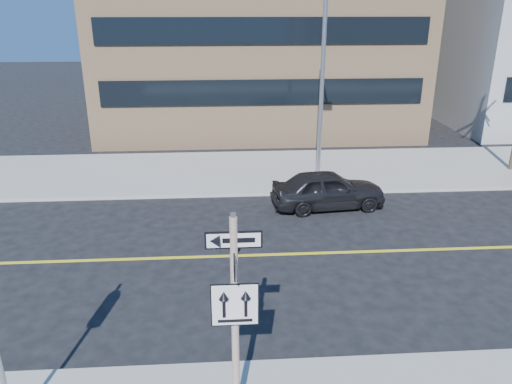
{
  "coord_description": "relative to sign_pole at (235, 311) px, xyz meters",
  "views": [
    {
      "loc": [
        -0.12,
        -9.63,
        7.27
      ],
      "look_at": [
        0.79,
        4.0,
        2.09
      ],
      "focal_mm": 35.0,
      "sensor_mm": 36.0,
      "label": 1
    }
  ],
  "objects": [
    {
      "name": "ground",
      "position": [
        0.0,
        2.51,
        -2.44
      ],
      "size": [
        120.0,
        120.0,
        0.0
      ],
      "primitive_type": "plane",
      "color": "black",
      "rests_on": "ground"
    },
    {
      "name": "sign_pole",
      "position": [
        0.0,
        0.0,
        0.0
      ],
      "size": [
        0.92,
        0.92,
        4.06
      ],
      "color": "silver",
      "rests_on": "near_sidewalk"
    },
    {
      "name": "parked_car_a",
      "position": [
        3.76,
        10.2,
        -1.72
      ],
      "size": [
        2.11,
        4.38,
        1.44
      ],
      "primitive_type": "imported",
      "rotation": [
        0.0,
        0.0,
        1.67
      ],
      "color": "black",
      "rests_on": "ground"
    },
    {
      "name": "streetlight_a",
      "position": [
        4.0,
        13.27,
        2.32
      ],
      "size": [
        0.55,
        2.25,
        8.0
      ],
      "color": "gray",
      "rests_on": "far_sidewalk"
    }
  ]
}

